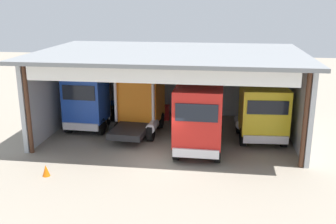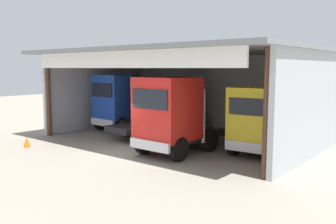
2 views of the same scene
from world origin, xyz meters
TOP-DOWN VIEW (x-y plane):
  - ground_plane at (0.00, 0.00)m, footprint 80.00×80.00m
  - workshop_shed at (0.00, 5.10)m, footprint 15.25×10.10m
  - truck_blue_center_bay at (-5.24, 4.16)m, footprint 2.58×4.40m
  - truck_orange_left_bay at (-1.99, 4.60)m, footprint 2.82×5.31m
  - truck_red_yard_outside at (1.88, 1.03)m, footprint 2.61×5.18m
  - truck_yellow_center_right_bay at (5.40, 3.57)m, footprint 2.93×4.77m
  - oil_drum at (-4.66, 8.06)m, footprint 0.58×0.58m
  - tool_cart at (-0.93, 7.20)m, footprint 0.90×0.60m
  - traffic_cone at (-5.03, -2.56)m, footprint 0.36×0.36m

SIDE VIEW (x-z plane):
  - ground_plane at x=0.00m, z-range 0.00..0.00m
  - traffic_cone at x=-5.03m, z-range 0.00..0.56m
  - oil_drum at x=-4.66m, z-range 0.00..0.93m
  - tool_cart at x=-0.93m, z-range 0.00..1.00m
  - truck_yellow_center_right_bay at x=5.40m, z-range 0.05..3.42m
  - truck_orange_left_bay at x=-1.99m, z-range 0.10..3.70m
  - truck_blue_center_bay at x=-5.24m, z-range 0.07..3.78m
  - truck_red_yard_outside at x=1.88m, z-range 0.09..3.83m
  - workshop_shed at x=0.00m, z-range 1.05..6.21m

